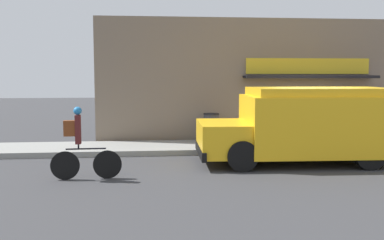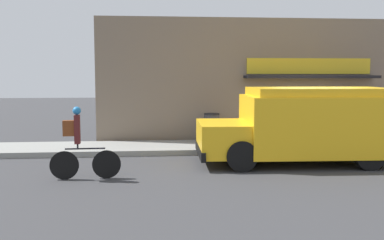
# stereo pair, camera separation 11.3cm
# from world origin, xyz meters

# --- Properties ---
(ground_plane) EXTENTS (70.00, 70.00, 0.00)m
(ground_plane) POSITION_xyz_m (0.00, 0.00, 0.00)
(ground_plane) COLOR #38383A
(sidewalk) EXTENTS (28.00, 2.12, 0.17)m
(sidewalk) POSITION_xyz_m (0.00, 1.06, 0.09)
(sidewalk) COLOR gray
(sidewalk) RESTS_ON ground_plane
(storefront) EXTENTS (13.63, 0.84, 4.40)m
(storefront) POSITION_xyz_m (0.03, 2.37, 2.21)
(storefront) COLOR #756656
(storefront) RESTS_ON ground_plane
(school_bus) EXTENTS (5.40, 2.92, 2.07)m
(school_bus) POSITION_xyz_m (-0.72, -1.38, 1.08)
(school_bus) COLOR yellow
(school_bus) RESTS_ON ground_plane
(cyclist) EXTENTS (1.63, 0.20, 1.70)m
(cyclist) POSITION_xyz_m (-6.59, -2.76, 0.80)
(cyclist) COLOR black
(cyclist) RESTS_ON ground_plane
(trash_bin) EXTENTS (0.52, 0.52, 0.96)m
(trash_bin) POSITION_xyz_m (-2.91, 1.62, 0.65)
(trash_bin) COLOR #38383D
(trash_bin) RESTS_ON sidewalk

